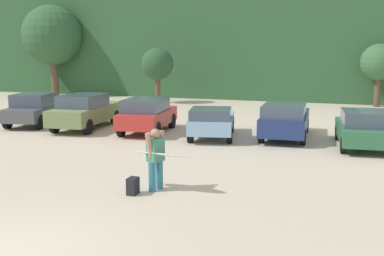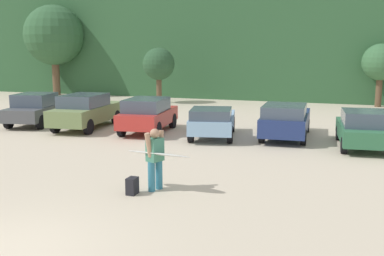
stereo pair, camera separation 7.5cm
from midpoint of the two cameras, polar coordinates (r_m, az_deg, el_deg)
The scene contains 14 objects.
ground_plane at distance 9.58m, azimuth -22.37°, elevation -14.20°, with size 120.00×120.00×0.00m, color beige.
hillside_ridge at distance 40.00m, azimuth 10.75°, elevation 10.25°, with size 108.00×12.00×8.47m, color #2D5633.
tree_center_right at distance 40.08m, azimuth -16.77°, elevation 10.99°, with size 4.91×4.91×7.40m.
tree_right at distance 32.63m, azimuth -4.10°, elevation 7.91°, with size 2.27×2.27×3.91m.
tree_center_left at distance 32.77m, azimuth 22.54°, elevation 7.53°, with size 2.41×2.41×4.17m.
parked_car_dark_gray at distance 24.47m, azimuth -18.71°, elevation 2.31°, with size 2.62×4.50×1.60m.
parked_car_olive_green at distance 22.63m, azimuth -12.97°, elevation 2.14°, with size 2.27×4.82×1.67m.
parked_car_red at distance 21.08m, azimuth -5.44°, elevation 1.74°, with size 2.25×4.16×1.59m.
parked_car_sky_blue at distance 19.71m, azimuth 2.67°, elevation 0.90°, with size 2.58×4.26×1.36m.
parked_car_navy at distance 20.00m, azimuth 11.70°, elevation 1.00°, with size 2.05×4.62×1.53m.
parked_car_forest_green at distance 18.86m, azimuth 20.98°, elevation -0.08°, with size 2.33×4.09×1.48m.
person_adult at distance 12.34m, azimuth -4.46°, elevation -3.46°, with size 0.44×0.70×1.70m.
surfboard_white at distance 12.29m, azimuth -4.00°, elevation -3.26°, with size 1.92×0.70×0.21m.
backpack_dropped at distance 12.23m, azimuth -7.29°, elevation -7.18°, with size 0.24×0.34×0.45m.
Camera 2 is at (6.03, -6.45, 3.77)m, focal length 42.76 mm.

